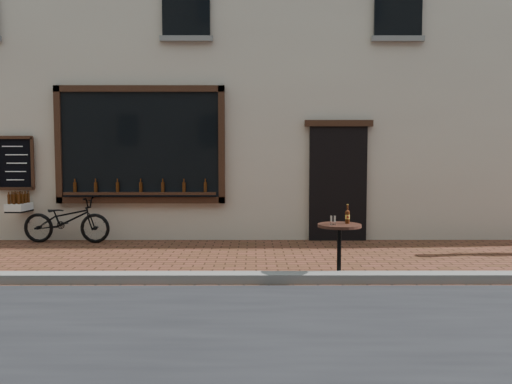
{
  "coord_description": "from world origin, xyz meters",
  "views": [
    {
      "loc": [
        0.29,
        -6.14,
        1.61
      ],
      "look_at": [
        0.31,
        1.2,
        1.1
      ],
      "focal_mm": 35.0,
      "sensor_mm": 36.0,
      "label": 1
    }
  ],
  "objects": [
    {
      "name": "ground",
      "position": [
        0.0,
        0.0,
        0.0
      ],
      "size": [
        90.0,
        90.0,
        0.0
      ],
      "primitive_type": "plane",
      "color": "#502D1A",
      "rests_on": "ground"
    },
    {
      "name": "kerb",
      "position": [
        0.0,
        0.2,
        0.06
      ],
      "size": [
        90.0,
        0.25,
        0.12
      ],
      "primitive_type": "cube",
      "color": "slate",
      "rests_on": "ground"
    },
    {
      "name": "shop_building",
      "position": [
        0.0,
        6.5,
        5.0
      ],
      "size": [
        28.0,
        6.2,
        10.0
      ],
      "color": "beige",
      "rests_on": "ground"
    },
    {
      "name": "cargo_bicycle",
      "position": [
        -3.29,
        3.2,
        0.44
      ],
      "size": [
        1.92,
        0.65,
        0.93
      ],
      "rotation": [
        0.0,
        0.0,
        1.53
      ],
      "color": "black",
      "rests_on": "ground"
    },
    {
      "name": "bistro_table",
      "position": [
        1.41,
        0.35,
        0.53
      ],
      "size": [
        0.57,
        0.57,
        0.98
      ],
      "color": "black",
      "rests_on": "ground"
    }
  ]
}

